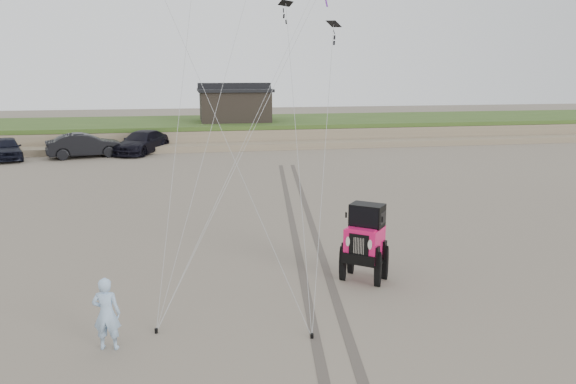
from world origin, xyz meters
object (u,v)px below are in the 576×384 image
truck_a (6,148)px  truck_b (85,145)px  cabin (235,104)px  truck_c (142,142)px  jeep (364,251)px  man (107,314)px

truck_a → truck_b: size_ratio=0.89×
cabin → truck_c: 10.57m
truck_c → jeep: bearing=-48.3°
truck_c → man: (1.20, -31.26, 0.02)m
jeep → man: jeep is taller
truck_b → man: truck_b is taller
truck_b → jeep: bearing=-170.5°
truck_c → cabin: bearing=66.9°
truck_a → man: man is taller
truck_c → jeep: size_ratio=1.15×
truck_a → man: 31.60m
jeep → man: 7.71m
truck_a → man: bearing=-89.3°
truck_b → truck_c: (3.92, 1.28, -0.03)m
truck_c → jeep: jeep is taller
cabin → truck_c: (-7.70, -6.82, -2.40)m
truck_b → man: size_ratio=3.09×
truck_b → man: (5.12, -29.98, -0.02)m
truck_a → truck_c: 9.31m
cabin → truck_b: size_ratio=1.20×
truck_b → truck_a: bearing=76.7°
truck_a → truck_b: truck_b is taller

